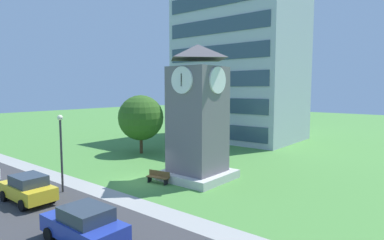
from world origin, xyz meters
TOP-DOWN VIEW (x-y plane):
  - ground_plane at (0.00, 0.00)m, footprint 160.00×160.00m
  - street_asphalt at (0.00, -7.51)m, footprint 120.00×7.20m
  - kerb_strip at (0.00, -3.11)m, footprint 120.00×1.60m
  - office_building at (-5.40, 23.09)m, footprint 15.58×11.55m
  - clock_tower at (2.74, 3.47)m, footprint 4.69×4.69m
  - park_bench at (1.25, 0.72)m, footprint 1.86×0.78m
  - street_lamp at (-2.24, -4.71)m, footprint 0.36×0.36m
  - tree_near_tower at (-7.92, 7.31)m, footprint 4.77×4.77m
  - parked_car_yellow at (-2.02, -7.04)m, footprint 4.08×1.99m
  - parked_car_blue at (5.25, -7.81)m, footprint 4.26×2.10m

SIDE VIEW (x-z plane):
  - ground_plane at x=0.00m, z-range 0.00..0.00m
  - kerb_strip at x=0.00m, z-range 0.00..0.01m
  - street_asphalt at x=0.00m, z-range 0.00..0.01m
  - park_bench at x=1.25m, z-range 0.02..0.90m
  - parked_car_yellow at x=-2.02m, z-range 0.01..1.70m
  - parked_car_blue at x=5.25m, z-range 0.02..1.71m
  - street_lamp at x=-2.24m, z-range 0.67..5.82m
  - tree_near_tower at x=-7.92m, z-range 0.70..6.87m
  - clock_tower at x=2.74m, z-range -0.55..9.54m
  - office_building at x=-5.40m, z-range 0.00..22.40m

